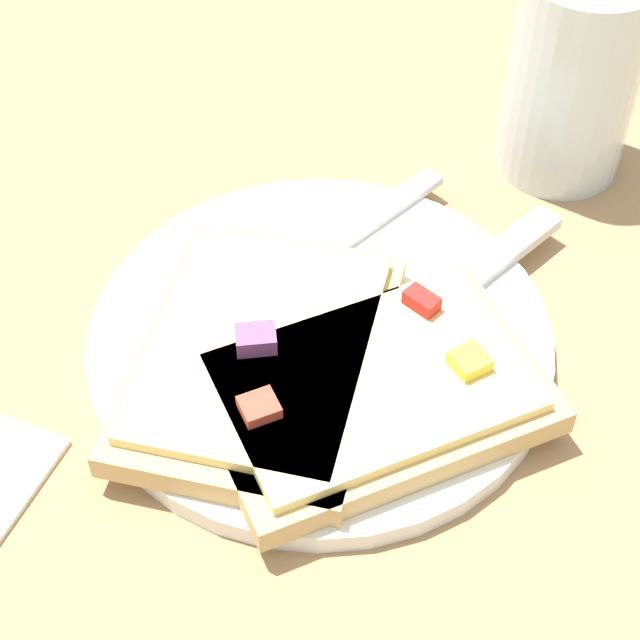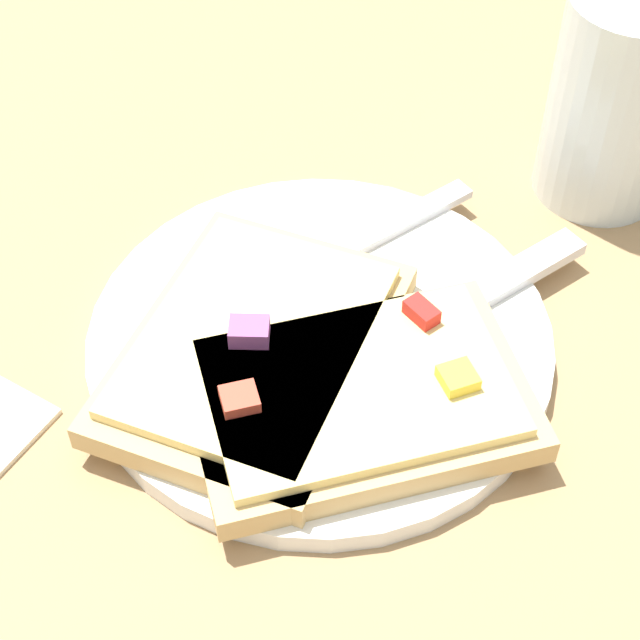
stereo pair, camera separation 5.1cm
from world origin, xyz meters
The scene contains 8 objects.
ground_plane centered at (0.00, 0.00, 0.00)m, with size 4.00×4.00×0.00m, color #9E7A51.
plate centered at (0.00, 0.00, 0.01)m, with size 0.23×0.23×0.01m.
fork centered at (0.03, -0.03, 0.01)m, with size 0.10×0.19×0.01m.
knife centered at (-0.05, -0.05, 0.01)m, with size 0.09×0.19×0.01m.
pizza_slice_main centered at (0.02, 0.03, 0.02)m, with size 0.14×0.17×0.03m.
pizza_slice_corner centered at (-0.04, 0.03, 0.02)m, with size 0.18×0.18×0.03m.
crumb_scatter centered at (-0.02, -0.01, 0.02)m, with size 0.11×0.06×0.01m.
drinking_glass centered at (-0.07, -0.19, 0.06)m, with size 0.07×0.07×0.12m.
Camera 1 is at (-0.14, 0.32, 0.42)m, focal length 60.00 mm.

